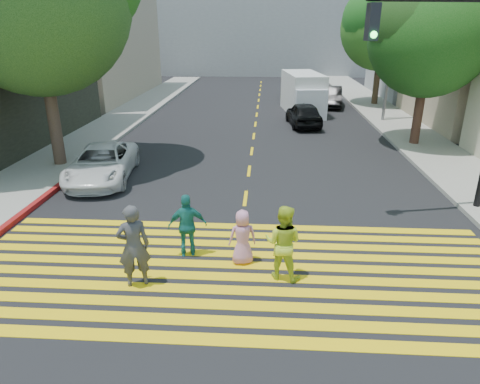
# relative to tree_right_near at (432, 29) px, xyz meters

# --- Properties ---
(ground) EXTENTS (120.00, 120.00, 0.00)m
(ground) POSITION_rel_tree_right_near_xyz_m (-8.09, -13.53, -5.44)
(ground) COLOR black
(sidewalk_left) EXTENTS (3.00, 40.00, 0.15)m
(sidewalk_left) POSITION_rel_tree_right_near_xyz_m (-16.59, 8.47, -5.37)
(sidewalk_left) COLOR gray
(sidewalk_left) RESTS_ON ground
(sidewalk_right) EXTENTS (3.00, 60.00, 0.15)m
(sidewalk_right) POSITION_rel_tree_right_near_xyz_m (0.41, 1.47, -5.37)
(sidewalk_right) COLOR gray
(sidewalk_right) RESTS_ON ground
(curb_red) EXTENTS (0.20, 8.00, 0.16)m
(curb_red) POSITION_rel_tree_right_near_xyz_m (-14.99, -7.53, -5.36)
(curb_red) COLOR maroon
(curb_red) RESTS_ON ground
(crosswalk) EXTENTS (13.40, 5.30, 0.01)m
(crosswalk) POSITION_rel_tree_right_near_xyz_m (-8.09, -12.26, -5.44)
(crosswalk) COLOR yellow
(crosswalk) RESTS_ON ground
(lane_line) EXTENTS (0.12, 34.40, 0.01)m
(lane_line) POSITION_rel_tree_right_near_xyz_m (-8.09, 8.97, -5.44)
(lane_line) COLOR yellow
(lane_line) RESTS_ON ground
(building_left_tan) EXTENTS (12.00, 16.00, 10.00)m
(building_left_tan) POSITION_rel_tree_right_near_xyz_m (-24.09, 14.47, -0.44)
(building_left_tan) COLOR tan
(building_left_tan) RESTS_ON ground
(building_right_grey) EXTENTS (10.00, 10.00, 10.00)m
(building_right_grey) POSITION_rel_tree_right_near_xyz_m (6.91, 16.47, -0.44)
(building_right_grey) COLOR gray
(building_right_grey) RESTS_ON ground
(backdrop_block) EXTENTS (30.00, 8.00, 12.00)m
(backdrop_block) POSITION_rel_tree_right_near_xyz_m (-8.09, 34.47, 0.56)
(backdrop_block) COLOR gray
(backdrop_block) RESTS_ON ground
(tree_right_near) EXTENTS (6.38, 6.02, 8.04)m
(tree_right_near) POSITION_rel_tree_right_near_xyz_m (0.00, 0.00, 0.00)
(tree_right_near) COLOR #452B1E
(tree_right_near) RESTS_ON ground
(tree_right_far) EXTENTS (7.62, 7.57, 8.54)m
(tree_right_far) POSITION_rel_tree_right_near_xyz_m (0.68, 11.68, 0.32)
(tree_right_far) COLOR #3E2C16
(tree_right_far) RESTS_ON ground
(pedestrian_man) EXTENTS (0.85, 0.71, 1.99)m
(pedestrian_man) POSITION_rel_tree_right_near_xyz_m (-10.32, -12.96, -4.45)
(pedestrian_man) COLOR #3D3E41
(pedestrian_man) RESTS_ON ground
(pedestrian_woman) EXTENTS (1.05, 0.92, 1.83)m
(pedestrian_woman) POSITION_rel_tree_right_near_xyz_m (-6.98, -12.44, -4.53)
(pedestrian_woman) COLOR #B7D02D
(pedestrian_woman) RESTS_ON ground
(pedestrian_child) EXTENTS (0.77, 0.59, 1.42)m
(pedestrian_child) POSITION_rel_tree_right_near_xyz_m (-7.95, -11.83, -4.73)
(pedestrian_child) COLOR #C67EA3
(pedestrian_child) RESTS_ON ground
(pedestrian_extra) EXTENTS (1.05, 0.61, 1.68)m
(pedestrian_extra) POSITION_rel_tree_right_near_xyz_m (-9.37, -11.53, -4.60)
(pedestrian_extra) COLOR #1D736F
(pedestrian_extra) RESTS_ON ground
(white_sedan) EXTENTS (2.73, 4.94, 1.31)m
(white_sedan) POSITION_rel_tree_right_near_xyz_m (-13.70, -5.90, -4.79)
(white_sedan) COLOR silver
(white_sedan) RESTS_ON ground
(dark_car_near) EXTENTS (2.13, 4.33, 1.42)m
(dark_car_near) POSITION_rel_tree_right_near_xyz_m (-5.23, 4.20, -4.73)
(dark_car_near) COLOR black
(dark_car_near) RESTS_ON ground
(silver_car) EXTENTS (1.90, 4.53, 1.31)m
(silver_car) POSITION_rel_tree_right_near_xyz_m (-5.09, 16.01, -4.79)
(silver_car) COLOR gray
(silver_car) RESTS_ON ground
(dark_car_parked) EXTENTS (2.07, 4.52, 1.44)m
(dark_car_parked) POSITION_rel_tree_right_near_xyz_m (-2.73, 10.93, -4.72)
(dark_car_parked) COLOR black
(dark_car_parked) RESTS_ON ground
(white_van) EXTENTS (2.80, 5.82, 2.64)m
(white_van) POSITION_rel_tree_right_near_xyz_m (-4.97, 8.29, -4.19)
(white_van) COLOR silver
(white_van) RESTS_ON ground
(traffic_signal) EXTENTS (4.48, 1.30, 6.68)m
(traffic_signal) POSITION_rel_tree_right_near_xyz_m (-1.78, -8.34, -1.12)
(traffic_signal) COLOR black
(traffic_signal) RESTS_ON ground
(street_lamp) EXTENTS (2.22, 0.64, 9.87)m
(street_lamp) POSITION_rel_tree_right_near_xyz_m (-0.43, 5.54, 0.22)
(street_lamp) COLOR slate
(street_lamp) RESTS_ON ground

